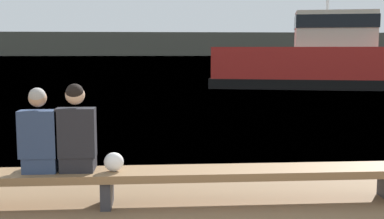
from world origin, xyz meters
TOP-DOWN VIEW (x-y plane):
  - water_surface at (0.00, 124.88)m, footprint 240.00×240.00m
  - far_shoreline at (0.00, 164.43)m, footprint 600.00×12.00m
  - bench_main at (-0.97, 3.12)m, footprint 7.54×0.52m
  - person_left at (-1.73, 3.12)m, footprint 0.44×0.41m
  - person_right at (-1.31, 3.12)m, footprint 0.44×0.42m
  - shopping_bag at (-0.89, 3.09)m, footprint 0.23×0.16m
  - tugboat_red at (7.89, 20.85)m, footprint 11.44×6.16m

SIDE VIEW (x-z plane):
  - water_surface at x=0.00m, z-range 0.00..0.00m
  - bench_main at x=-0.97m, z-range 0.14..0.56m
  - shopping_bag at x=-0.89m, z-range 0.42..0.65m
  - person_left at x=-1.73m, z-range 0.35..1.34m
  - person_right at x=-1.31m, z-range 0.36..1.39m
  - tugboat_red at x=7.89m, z-range -1.83..4.22m
  - far_shoreline at x=0.00m, z-range 0.00..7.82m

